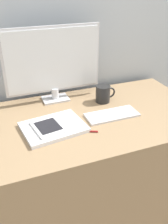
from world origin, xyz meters
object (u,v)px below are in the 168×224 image
at_px(monitor, 53,63).
at_px(keyboard, 112,115).
at_px(ereader, 48,127).
at_px(laptop, 53,127).
at_px(pen, 85,131).
at_px(coffee_mug, 103,94).

distance_m(monitor, keyboard, 0.44).
bearing_deg(ereader, keyboard, 3.32).
xyz_separation_m(monitor, laptop, (-0.10, -0.31, -0.22)).
bearing_deg(ereader, laptop, 18.72).
relative_size(keyboard, ereader, 1.51).
bearing_deg(laptop, pen, -30.87).
height_order(laptop, ereader, ereader).
bearing_deg(keyboard, ereader, -176.68).
bearing_deg(ereader, monitor, 69.11).
bearing_deg(laptop, coffee_mug, 27.67).
height_order(keyboard, laptop, laptop).
height_order(ereader, pen, ereader).
distance_m(ereader, pen, 0.18).
xyz_separation_m(keyboard, laptop, (-0.33, -0.01, 0.00)).
distance_m(monitor, coffee_mug, 0.34).
distance_m(keyboard, laptop, 0.33).
relative_size(laptop, ereader, 1.72).
bearing_deg(monitor, laptop, -106.90).
xyz_separation_m(keyboard, pen, (-0.19, -0.09, -0.00)).
xyz_separation_m(laptop, ereader, (-0.03, -0.01, 0.01)).
distance_m(keyboard, coffee_mug, 0.18).
distance_m(monitor, laptop, 0.40).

